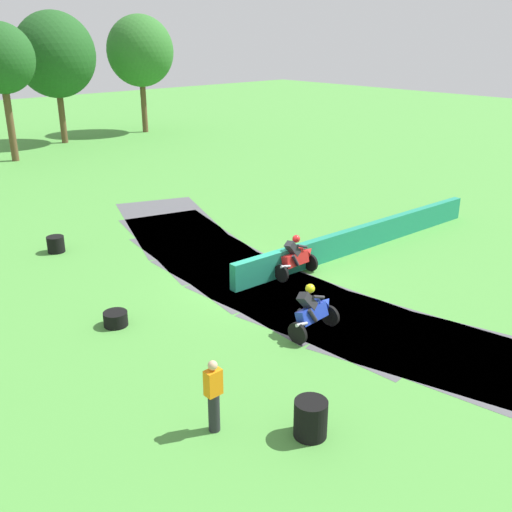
{
  "coord_description": "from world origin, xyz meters",
  "views": [
    {
      "loc": [
        -11.74,
        -12.92,
        7.68
      ],
      "look_at": [
        0.03,
        0.13,
        0.9
      ],
      "focal_mm": 41.11,
      "sensor_mm": 36.0,
      "label": 1
    }
  ],
  "objects_px": {
    "motorcycle_lead_red": "(297,257)",
    "tire_stack_mid_b": "(311,418)",
    "motorcycle_chase_blue": "(313,311)",
    "track_marshal": "(214,396)",
    "tire_stack_mid_a": "(116,319)",
    "traffic_cone": "(352,237)",
    "tire_stack_near": "(56,244)"
  },
  "relations": [
    {
      "from": "track_marshal",
      "to": "motorcycle_chase_blue",
      "type": "bearing_deg",
      "value": 18.34
    },
    {
      "from": "tire_stack_mid_a",
      "to": "traffic_cone",
      "type": "bearing_deg",
      "value": -0.27
    },
    {
      "from": "motorcycle_chase_blue",
      "to": "tire_stack_near",
      "type": "bearing_deg",
      "value": 103.4
    },
    {
      "from": "tire_stack_near",
      "to": "tire_stack_mid_b",
      "type": "height_order",
      "value": "tire_stack_mid_b"
    },
    {
      "from": "motorcycle_chase_blue",
      "to": "track_marshal",
      "type": "xyz_separation_m",
      "value": [
        -4.6,
        -1.53,
        0.18
      ]
    },
    {
      "from": "motorcycle_chase_blue",
      "to": "track_marshal",
      "type": "distance_m",
      "value": 4.85
    },
    {
      "from": "tire_stack_mid_a",
      "to": "track_marshal",
      "type": "height_order",
      "value": "track_marshal"
    },
    {
      "from": "traffic_cone",
      "to": "track_marshal",
      "type": "bearing_deg",
      "value": -153.93
    },
    {
      "from": "motorcycle_chase_blue",
      "to": "track_marshal",
      "type": "bearing_deg",
      "value": -161.66
    },
    {
      "from": "motorcycle_chase_blue",
      "to": "tire_stack_near",
      "type": "distance_m",
      "value": 10.87
    },
    {
      "from": "motorcycle_chase_blue",
      "to": "tire_stack_mid_b",
      "type": "distance_m",
      "value": 4.41
    },
    {
      "from": "traffic_cone",
      "to": "motorcycle_chase_blue",
      "type": "bearing_deg",
      "value": -148.95
    },
    {
      "from": "tire_stack_mid_a",
      "to": "traffic_cone",
      "type": "xyz_separation_m",
      "value": [
        10.23,
        -0.05,
        0.02
      ]
    },
    {
      "from": "traffic_cone",
      "to": "tire_stack_mid_a",
      "type": "bearing_deg",
      "value": 179.73
    },
    {
      "from": "motorcycle_chase_blue",
      "to": "track_marshal",
      "type": "height_order",
      "value": "track_marshal"
    },
    {
      "from": "motorcycle_chase_blue",
      "to": "track_marshal",
      "type": "relative_size",
      "value": 1.03
    },
    {
      "from": "motorcycle_lead_red",
      "to": "tire_stack_mid_a",
      "type": "distance_m",
      "value": 6.39
    },
    {
      "from": "motorcycle_lead_red",
      "to": "tire_stack_near",
      "type": "relative_size",
      "value": 2.68
    },
    {
      "from": "motorcycle_lead_red",
      "to": "motorcycle_chase_blue",
      "type": "distance_m",
      "value": 3.97
    },
    {
      "from": "motorcycle_lead_red",
      "to": "tire_stack_near",
      "type": "height_order",
      "value": "motorcycle_lead_red"
    },
    {
      "from": "motorcycle_lead_red",
      "to": "tire_stack_near",
      "type": "bearing_deg",
      "value": 123.89
    },
    {
      "from": "motorcycle_chase_blue",
      "to": "tire_stack_mid_b",
      "type": "xyz_separation_m",
      "value": [
        -3.26,
        -2.95,
        -0.23
      ]
    },
    {
      "from": "motorcycle_lead_red",
      "to": "tire_stack_mid_b",
      "type": "height_order",
      "value": "motorcycle_lead_red"
    },
    {
      "from": "tire_stack_near",
      "to": "traffic_cone",
      "type": "xyz_separation_m",
      "value": [
        8.95,
        -6.69,
        -0.08
      ]
    },
    {
      "from": "tire_stack_near",
      "to": "track_marshal",
      "type": "distance_m",
      "value": 12.28
    },
    {
      "from": "tire_stack_near",
      "to": "traffic_cone",
      "type": "relative_size",
      "value": 1.42
    },
    {
      "from": "tire_stack_mid_a",
      "to": "traffic_cone",
      "type": "height_order",
      "value": "traffic_cone"
    },
    {
      "from": "motorcycle_lead_red",
      "to": "tire_stack_mid_b",
      "type": "bearing_deg",
      "value": -133.83
    },
    {
      "from": "motorcycle_lead_red",
      "to": "traffic_cone",
      "type": "bearing_deg",
      "value": 11.6
    },
    {
      "from": "motorcycle_lead_red",
      "to": "tire_stack_mid_b",
      "type": "relative_size",
      "value": 2.1
    },
    {
      "from": "tire_stack_mid_b",
      "to": "motorcycle_lead_red",
      "type": "bearing_deg",
      "value": 46.17
    },
    {
      "from": "motorcycle_lead_red",
      "to": "motorcycle_chase_blue",
      "type": "bearing_deg",
      "value": -129.39
    }
  ]
}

